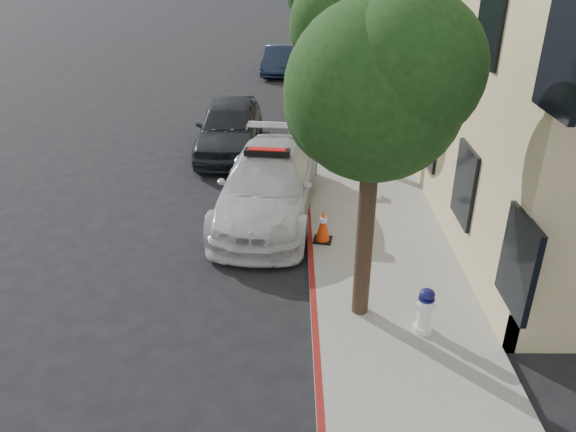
% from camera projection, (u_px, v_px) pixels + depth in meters
% --- Properties ---
extents(ground, '(120.00, 120.00, 0.00)m').
position_uv_depth(ground, '(216.00, 260.00, 12.23)').
color(ground, black).
rests_on(ground, ground).
extents(sidewalk, '(3.20, 50.00, 0.15)m').
position_uv_depth(sidewalk, '(343.00, 118.00, 21.08)').
color(sidewalk, gray).
rests_on(sidewalk, ground).
extents(curb_strip, '(0.12, 50.00, 0.15)m').
position_uv_depth(curb_strip, '(302.00, 118.00, 21.08)').
color(curb_strip, maroon).
rests_on(curb_strip, ground).
extents(tree_near, '(2.92, 2.82, 5.62)m').
position_uv_depth(tree_near, '(377.00, 89.00, 8.48)').
color(tree_near, black).
rests_on(tree_near, sidewalk).
extents(tree_mid, '(2.77, 2.64, 5.43)m').
position_uv_depth(tree_mid, '(337.00, 20.00, 15.64)').
color(tree_mid, black).
rests_on(tree_mid, sidewalk).
extents(police_car, '(2.83, 5.75, 1.76)m').
position_uv_depth(police_car, '(268.00, 185.00, 13.81)').
color(police_car, silver).
rests_on(police_car, ground).
extents(parked_car_mid, '(1.96, 4.86, 1.65)m').
position_uv_depth(parked_car_mid, '(230.00, 126.00, 17.84)').
color(parked_car_mid, '#202328').
rests_on(parked_car_mid, ground).
extents(parked_car_far, '(1.77, 4.02, 1.28)m').
position_uv_depth(parked_car_far, '(279.00, 60.00, 27.75)').
color(parked_car_far, '#151E35').
rests_on(parked_car_far, ground).
extents(fire_hydrant, '(0.36, 0.33, 0.86)m').
position_uv_depth(fire_hydrant, '(425.00, 311.00, 9.67)').
color(fire_hydrant, white).
rests_on(fire_hydrant, sidewalk).
extents(traffic_cone, '(0.47, 0.47, 0.78)m').
position_uv_depth(traffic_cone, '(323.00, 226.00, 12.51)').
color(traffic_cone, black).
rests_on(traffic_cone, sidewalk).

